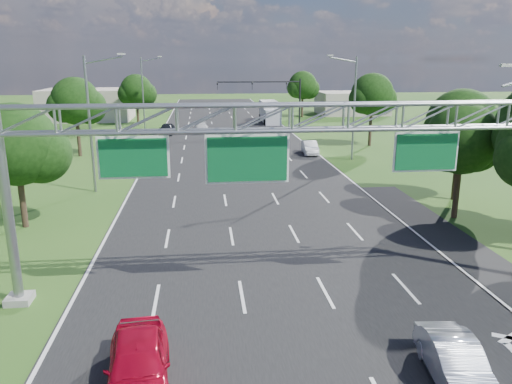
{
  "coord_description": "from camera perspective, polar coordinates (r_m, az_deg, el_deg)",
  "views": [
    {
      "loc": [
        -3.27,
        -7.72,
        9.74
      ],
      "look_at": [
        -0.89,
        14.44,
        3.8
      ],
      "focal_mm": 35.0,
      "sensor_mm": 36.0,
      "label": 1
    }
  ],
  "objects": [
    {
      "name": "ground",
      "position": [
        39.09,
        -1.15,
        0.51
      ],
      "size": [
        220.0,
        220.0,
        0.0
      ],
      "primitive_type": "plane",
      "color": "#214915",
      "rests_on": "ground"
    },
    {
      "name": "road",
      "position": [
        39.09,
        -1.15,
        0.51
      ],
      "size": [
        18.0,
        180.0,
        0.02
      ],
      "primitive_type": "cube",
      "color": "black",
      "rests_on": "ground"
    },
    {
      "name": "road_flare",
      "position": [
        27.35,
        24.08,
        -7.3
      ],
      "size": [
        3.0,
        30.0,
        0.02
      ],
      "primitive_type": "cube",
      "color": "black",
      "rests_on": "ground"
    },
    {
      "name": "sign_gantry",
      "position": [
        20.25,
        4.2,
        6.81
      ],
      "size": [
        23.5,
        1.0,
        9.56
      ],
      "color": "gray",
      "rests_on": "ground"
    },
    {
      "name": "traffic_signal",
      "position": [
        73.65,
        2.31,
        11.37
      ],
      "size": [
        12.21,
        0.24,
        7.0
      ],
      "color": "black",
      "rests_on": "ground"
    },
    {
      "name": "streetlight_l_near",
      "position": [
        38.79,
        -18.24,
        8.04
      ],
      "size": [
        2.97,
        0.22,
        10.16
      ],
      "color": "gray",
      "rests_on": "ground"
    },
    {
      "name": "streetlight_l_far",
      "position": [
        73.28,
        -12.67,
        11.33
      ],
      "size": [
        2.97,
        0.22,
        10.16
      ],
      "color": "gray",
      "rests_on": "ground"
    },
    {
      "name": "streetlight_r_mid",
      "position": [
        50.07,
        10.97,
        9.9
      ],
      "size": [
        2.97,
        0.22,
        10.16
      ],
      "color": "gray",
      "rests_on": "ground"
    },
    {
      "name": "tree_verge_la",
      "position": [
        32.0,
        -25.58,
        4.51
      ],
      "size": [
        5.76,
        4.8,
        7.4
      ],
      "color": "#2D2116",
      "rests_on": "ground"
    },
    {
      "name": "tree_verge_lb",
      "position": [
        54.43,
        -19.84,
        9.51
      ],
      "size": [
        5.76,
        4.8,
        8.06
      ],
      "color": "#2D2116",
      "rests_on": "ground"
    },
    {
      "name": "tree_verge_lc",
      "position": [
        78.5,
        -13.44,
        11.06
      ],
      "size": [
        5.76,
        4.8,
        7.62
      ],
      "color": "#2D2116",
      "rests_on": "ground"
    },
    {
      "name": "tree_verge_rd",
      "position": [
        59.16,
        13.19,
        10.57
      ],
      "size": [
        5.76,
        4.8,
        8.28
      ],
      "color": "#2D2116",
      "rests_on": "ground"
    },
    {
      "name": "tree_verge_re",
      "position": [
        87.61,
        5.41,
        11.9
      ],
      "size": [
        5.76,
        4.8,
        7.84
      ],
      "color": "#2D2116",
      "rests_on": "ground"
    },
    {
      "name": "building_left",
      "position": [
        88.04,
        -18.66,
        9.45
      ],
      "size": [
        14.0,
        10.0,
        5.0
      ],
      "primitive_type": "cube",
      "color": "#B0A293",
      "rests_on": "ground"
    },
    {
      "name": "building_right",
      "position": [
        94.09,
        10.9,
        9.96
      ],
      "size": [
        12.0,
        9.0,
        4.0
      ],
      "primitive_type": "cube",
      "color": "#B0A293",
      "rests_on": "ground"
    },
    {
      "name": "red_coupe",
      "position": [
        16.36,
        -13.32,
        -18.61
      ],
      "size": [
        2.32,
        4.89,
        1.62
      ],
      "primitive_type": "imported",
      "rotation": [
        0.0,
        0.0,
        0.09
      ],
      "color": "#AE0822",
      "rests_on": "ground"
    },
    {
      "name": "silver_sedan",
      "position": [
        17.4,
        21.83,
        -17.65
      ],
      "size": [
        1.89,
        4.24,
        1.35
      ],
      "primitive_type": "imported",
      "rotation": [
        0.0,
        0.0,
        -0.12
      ],
      "color": "silver",
      "rests_on": "ground"
    },
    {
      "name": "car_queue_a",
      "position": [
        69.44,
        -6.22,
        7.31
      ],
      "size": [
        2.04,
        4.43,
        1.25
      ],
      "primitive_type": "imported",
      "rotation": [
        0.0,
        0.0,
        0.07
      ],
      "color": "silver",
      "rests_on": "ground"
    },
    {
      "name": "car_queue_c",
      "position": [
        67.94,
        -10.15,
        7.1
      ],
      "size": [
        2.2,
        4.57,
        1.5
      ],
      "primitive_type": "imported",
      "rotation": [
        0.0,
        0.0,
        -0.1
      ],
      "color": "black",
      "rests_on": "ground"
    },
    {
      "name": "car_queue_d",
      "position": [
        53.33,
        6.18,
        5.07
      ],
      "size": [
        1.69,
        4.19,
        1.35
      ],
      "primitive_type": "imported",
      "rotation": [
        0.0,
        0.0,
        -0.06
      ],
      "color": "white",
      "rests_on": "ground"
    },
    {
      "name": "box_truck",
      "position": [
        80.15,
        1.58,
        9.09
      ],
      "size": [
        2.66,
        8.65,
        3.28
      ],
      "rotation": [
        0.0,
        0.0,
        0.0
      ],
      "color": "silver",
      "rests_on": "ground"
    }
  ]
}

